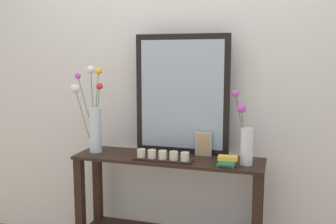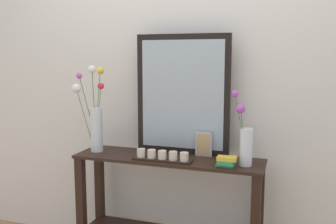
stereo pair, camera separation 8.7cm
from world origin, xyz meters
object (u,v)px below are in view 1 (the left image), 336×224
Objects in this scene: vase_right at (246,140)px; book_stack at (227,161)px; candle_tray at (163,156)px; console_table at (168,201)px; tall_vase_left at (93,119)px; mirror_leaning at (182,95)px; picture_frame_small at (203,144)px.

book_stack is (-0.10, -0.06, -0.12)m from vase_right.
candle_tray reaches higher than book_stack.
tall_vase_left is at bearing -178.74° from console_table.
mirror_leaning is 0.45m from candle_tray.
console_table is at bearing -112.43° from mirror_leaning.
candle_tray is 3.10× the size of book_stack.
book_stack is at bearing -34.24° from mirror_leaning.
mirror_leaning is at bearing 166.98° from picture_frame_small.
vase_right is at bearing -3.86° from console_table.
picture_frame_small is at bearing 40.65° from candle_tray.
mirror_leaning is 0.57m from book_stack.
vase_right is 3.70× the size of book_stack.
book_stack is at bearing -46.82° from picture_frame_small.
candle_tray is at bearing -139.35° from picture_frame_small.
book_stack is (0.42, -0.01, 0.01)m from candle_tray.
book_stack is (0.35, -0.24, -0.38)m from mirror_leaning.
tall_vase_left reaches higher than book_stack.
tall_vase_left is 3.63× the size of picture_frame_small.
candle_tray is at bearing -173.55° from vase_right.
tall_vase_left is 0.79m from picture_frame_small.
tall_vase_left is at bearing 171.35° from candle_tray.
vase_right is (0.51, -0.03, 0.47)m from console_table.
mirror_leaning is at bearing 145.76° from book_stack.
console_table is 0.54m from book_stack.
candle_tray reaches higher than console_table.
mirror_leaning is 0.64m from tall_vase_left.
mirror_leaning is 2.09× the size of candle_tray.
mirror_leaning is 0.37m from picture_frame_small.
tall_vase_left is 1.55× the size of candle_tray.
tall_vase_left is at bearing 178.77° from vase_right.
book_stack is at bearing -5.25° from tall_vase_left.
mirror_leaning is at bearing 74.26° from candle_tray.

